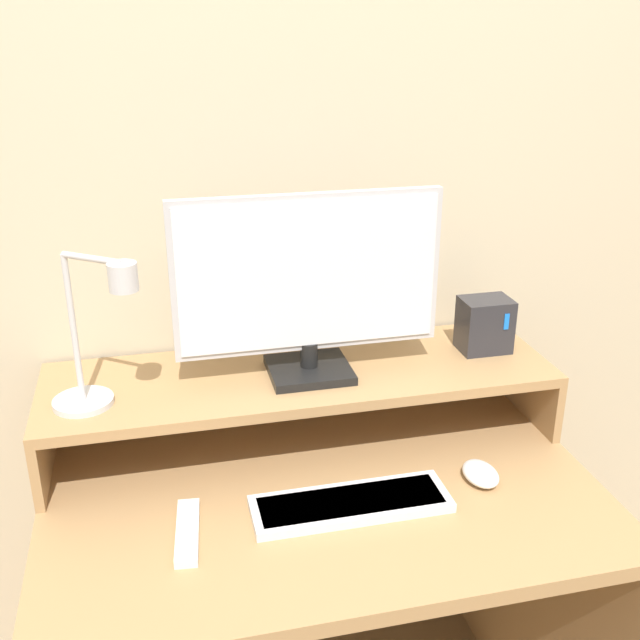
% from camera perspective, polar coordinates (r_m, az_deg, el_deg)
% --- Properties ---
extents(wall_back, '(6.00, 0.05, 2.50)m').
position_cam_1_polar(wall_back, '(1.66, -3.08, 9.50)').
color(wall_back, beige).
rests_on(wall_back, ground_plane).
extents(desk, '(1.07, 0.71, 0.76)m').
position_cam_1_polar(desk, '(1.65, 0.08, -19.12)').
color(desk, '#A87F51').
rests_on(desk, ground_plane).
extents(monitor_shelf, '(1.07, 0.33, 0.16)m').
position_cam_1_polar(monitor_shelf, '(1.59, -1.52, -4.66)').
color(monitor_shelf, '#A87F51').
rests_on(monitor_shelf, desk).
extents(monitor, '(0.54, 0.15, 0.38)m').
position_cam_1_polar(monitor, '(1.49, -0.88, 2.84)').
color(monitor, black).
rests_on(monitor, monitor_shelf).
extents(desk_lamp, '(0.18, 0.16, 0.31)m').
position_cam_1_polar(desk_lamp, '(1.43, -16.65, -1.58)').
color(desk_lamp, silver).
rests_on(desk_lamp, monitor_shelf).
extents(router_dock, '(0.11, 0.08, 0.12)m').
position_cam_1_polar(router_dock, '(1.70, 12.43, -0.35)').
color(router_dock, '#28282D').
rests_on(router_dock, monitor_shelf).
extents(keyboard, '(0.37, 0.12, 0.02)m').
position_cam_1_polar(keyboard, '(1.43, 2.36, -13.79)').
color(keyboard, silver).
rests_on(keyboard, desk).
extents(mouse, '(0.07, 0.09, 0.03)m').
position_cam_1_polar(mouse, '(1.54, 12.14, -11.37)').
color(mouse, white).
rests_on(mouse, desk).
extents(remote_control, '(0.06, 0.18, 0.02)m').
position_cam_1_polar(remote_control, '(1.39, -10.06, -15.61)').
color(remote_control, white).
rests_on(remote_control, desk).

